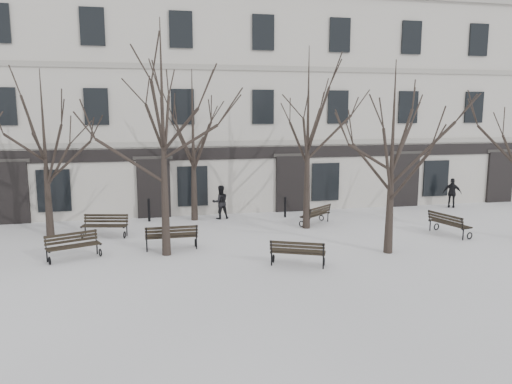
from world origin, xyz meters
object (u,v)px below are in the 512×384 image
object	(u,v)px
tree_1	(162,110)
bench_2	(298,252)
bench_0	(73,245)
bench_3	(105,225)
tree_2	(393,135)
bench_4	(316,214)
bench_5	(448,223)
bench_1	(171,236)

from	to	relation	value
tree_1	bench_2	distance (m)	6.78
tree_1	bench_0	size ratio (longest dim) A/B	4.34
bench_0	bench_3	world-z (taller)	bench_3
tree_2	bench_4	distance (m)	6.41
bench_2	bench_3	world-z (taller)	bench_3
tree_2	bench_0	size ratio (longest dim) A/B	3.63
tree_1	bench_5	bearing A→B (deg)	1.78
bench_0	bench_5	world-z (taller)	bench_5
bench_1	bench_2	xyz separation A→B (m)	(4.05, -3.00, -0.03)
bench_0	bench_1	world-z (taller)	bench_1
bench_3	bench_4	xyz separation A→B (m)	(9.38, 0.22, -0.02)
tree_2	bench_4	world-z (taller)	tree_2
tree_1	bench_1	world-z (taller)	tree_1
bench_4	bench_3	bearing A→B (deg)	-36.72
bench_1	bench_4	distance (m)	7.34
bench_2	bench_5	bearing A→B (deg)	-135.61
tree_2	tree_1	bearing A→B (deg)	169.40
bench_3	bench_4	world-z (taller)	bench_3
bench_2	bench_5	distance (m)	7.98
bench_1	bench_4	size ratio (longest dim) A/B	1.10
tree_1	bench_4	xyz separation A→B (m)	(6.99, 3.49, -4.73)
bench_2	tree_1	bearing A→B (deg)	-4.41
bench_5	bench_1	bearing A→B (deg)	75.54
bench_0	bench_3	xyz separation A→B (m)	(0.86, 3.05, 0.00)
tree_1	bench_0	world-z (taller)	tree_1
bench_5	bench_2	bearing A→B (deg)	96.83
tree_1	bench_5	size ratio (longest dim) A/B	4.20
tree_2	bench_5	bearing A→B (deg)	26.62
bench_2	bench_0	bearing A→B (deg)	5.61
tree_2	bench_3	bearing A→B (deg)	155.41
tree_1	bench_4	world-z (taller)	tree_1
bench_0	bench_5	size ratio (longest dim) A/B	0.97
tree_2	bench_2	xyz separation A→B (m)	(-3.77, -0.85, -3.86)
tree_1	bench_3	distance (m)	6.21
bench_1	bench_2	bearing A→B (deg)	143.59
bench_2	bench_3	distance (m)	8.71
bench_0	bench_5	bearing A→B (deg)	-21.74
bench_0	bench_4	bearing A→B (deg)	-4.59
tree_1	bench_1	xyz separation A→B (m)	(0.22, 0.64, -4.69)
bench_1	bench_2	size ratio (longest dim) A/B	1.02
bench_3	bench_5	world-z (taller)	bench_5
bench_3	bench_0	bearing A→B (deg)	-92.61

